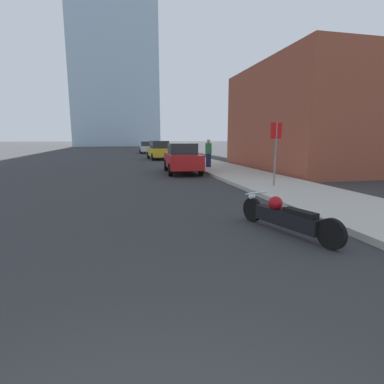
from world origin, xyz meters
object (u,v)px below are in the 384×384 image
parked_car_red (182,158)px  stop_sign (276,143)px  motorcycle (285,216)px  parked_car_yellow (159,150)px  parked_car_silver (147,147)px  pedestrian (208,153)px

parked_car_red → stop_sign: size_ratio=1.95×
motorcycle → parked_car_yellow: (0.12, 22.66, 0.49)m
parked_car_silver → stop_sign: (2.48, -29.84, 0.99)m
motorcycle → parked_car_silver: size_ratio=0.56×
parked_car_silver → pedestrian: size_ratio=2.65×
parked_car_red → parked_car_silver: (-0.11, 23.57, -0.07)m
motorcycle → parked_car_red: (0.06, 11.27, 0.49)m
parked_car_silver → pedestrian: bearing=-83.0°
motorcycle → stop_sign: size_ratio=1.09×
motorcycle → parked_car_yellow: parked_car_yellow is taller
parked_car_yellow → stop_sign: bearing=-86.6°
parked_car_red → pedestrian: bearing=42.2°
pedestrian → parked_car_red: bearing=-141.5°
parked_car_red → stop_sign: stop_sign is taller
parked_car_red → parked_car_silver: size_ratio=1.00×
parked_car_red → stop_sign: bearing=-65.6°
motorcycle → parked_car_silver: (-0.05, 34.84, 0.42)m
motorcycle → stop_sign: (2.43, 5.00, 1.41)m
parked_car_red → pedestrian: (2.01, 1.60, 0.20)m
parked_car_yellow → parked_car_red: bearing=-94.4°
parked_car_yellow → stop_sign: size_ratio=1.78×
motorcycle → stop_sign: stop_sign is taller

